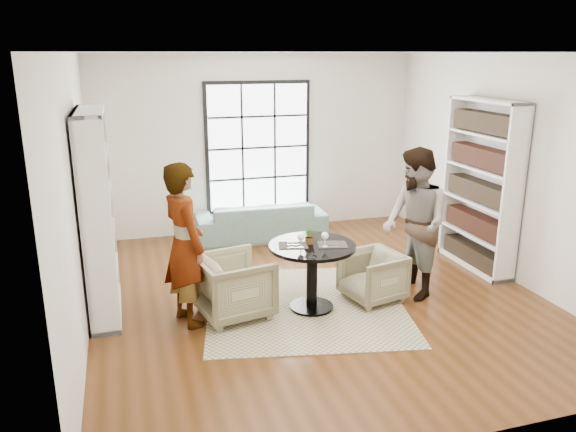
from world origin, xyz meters
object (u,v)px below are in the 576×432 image
object	(u,v)px
person_left	(184,245)
armchair_left	(234,286)
pedestal_table	(312,263)
sofa	(261,220)
wine_glass_right	(325,236)
armchair_right	(372,276)
person_right	(415,224)
flower_centerpiece	(310,236)
wine_glass_left	(301,238)

from	to	relation	value
person_left	armchair_left	bearing A→B (deg)	-108.73
pedestal_table	sofa	bearing A→B (deg)	88.55
person_left	wine_glass_right	bearing A→B (deg)	-116.42
armchair_left	armchair_right	size ratio (longest dim) A/B	1.19
person_left	person_right	xyz separation A→B (m)	(2.84, -0.06, 0.01)
person_right	wine_glass_right	distance (m)	1.26
sofa	armchair_right	world-z (taller)	same
person_right	armchair_right	bearing A→B (deg)	-88.25
sofa	flower_centerpiece	world-z (taller)	flower_centerpiece
armchair_left	wine_glass_right	size ratio (longest dim) A/B	4.49
armchair_left	sofa	bearing A→B (deg)	-31.47
wine_glass_right	armchair_left	bearing A→B (deg)	168.33
armchair_right	person_right	world-z (taller)	person_right
person_left	flower_centerpiece	distance (m)	1.47
armchair_right	person_right	distance (m)	0.84
wine_glass_left	flower_centerpiece	xyz separation A→B (m)	(0.15, 0.10, -0.03)
sofa	wine_glass_left	bearing A→B (deg)	87.75
person_right	pedestal_table	bearing A→B (deg)	-86.88
person_right	armchair_left	bearing A→B (deg)	-89.76
armchair_left	wine_glass_left	xyz separation A→B (m)	(0.77, -0.16, 0.58)
person_right	wine_glass_left	distance (m)	1.53
person_left	wine_glass_left	bearing A→B (deg)	-115.72
person_right	wine_glass_right	size ratio (longest dim) A/B	10.43
pedestal_table	armchair_left	xyz separation A→B (m)	(-0.93, 0.09, -0.22)
pedestal_table	person_left	distance (m)	1.52
person_left	person_right	world-z (taller)	person_right
wine_glass_left	sofa	bearing A→B (deg)	85.32
flower_centerpiece	armchair_right	bearing A→B (deg)	-0.09
flower_centerpiece	wine_glass_left	bearing A→B (deg)	-145.56
armchair_left	person_left	size ratio (longest dim) A/B	0.44
sofa	wine_glass_right	size ratio (longest dim) A/B	11.72
armchair_left	flower_centerpiece	world-z (taller)	flower_centerpiece
pedestal_table	armchair_left	distance (m)	0.96
pedestal_table	armchair_right	size ratio (longest dim) A/B	1.51
person_left	pedestal_table	bearing A→B (deg)	-112.32
person_right	wine_glass_left	bearing A→B (deg)	-84.47
person_left	wine_glass_left	distance (m)	1.33
pedestal_table	person_right	size ratio (longest dim) A/B	0.54
pedestal_table	wine_glass_left	xyz separation A→B (m)	(-0.16, -0.07, 0.35)
wine_glass_left	flower_centerpiece	bearing A→B (deg)	34.44
person_right	flower_centerpiece	world-z (taller)	person_right
pedestal_table	wine_glass_right	bearing A→B (deg)	-47.53
wine_glass_right	person_left	bearing A→B (deg)	172.30
armchair_left	flower_centerpiece	distance (m)	1.07
pedestal_table	sofa	distance (m)	2.83
sofa	armchair_left	xyz separation A→B (m)	(-1.00, -2.73, 0.06)
pedestal_table	flower_centerpiece	world-z (taller)	flower_centerpiece
person_left	armchair_right	bearing A→B (deg)	-110.23
wine_glass_left	wine_glass_right	size ratio (longest dim) A/B	0.96
person_right	wine_glass_right	world-z (taller)	person_right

